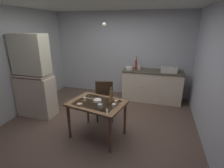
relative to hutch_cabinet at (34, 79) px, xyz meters
name	(u,v)px	position (x,y,z in m)	size (l,w,h in m)	color
ground_plane	(99,125)	(1.65, -0.04, -0.93)	(5.24, 5.24, 0.00)	brown
wall_back	(121,54)	(1.65, 2.08, 0.36)	(4.34, 0.10, 2.57)	silver
wall_left	(12,64)	(-0.52, -0.04, 0.36)	(0.10, 4.24, 2.57)	silver
wall_right	(216,79)	(3.83, -0.04, 0.36)	(0.10, 4.24, 2.57)	silver
hutch_cabinet	(34,79)	(0.00, 0.00, 0.00)	(0.89, 0.45, 1.99)	beige
counter_cabinet	(152,86)	(2.68, 1.71, -0.48)	(1.70, 0.64, 0.90)	beige
sink_basin	(169,69)	(3.12, 1.71, 0.05)	(0.44, 0.34, 0.15)	white
hand_pump	(136,64)	(2.18, 1.75, 0.14)	(0.05, 0.27, 0.39)	#B21E19
mixing_bowl_counter	(129,68)	(2.00, 1.66, 0.02)	(0.20, 0.20, 0.08)	white
stoneware_crock	(139,68)	(2.29, 1.76, 0.03)	(0.11, 0.11, 0.12)	beige
dining_table	(97,107)	(1.76, -0.43, -0.29)	(1.17, 0.95, 0.74)	brown
chair_far_side	(105,100)	(1.72, 0.18, -0.40)	(0.48, 0.48, 1.01)	#312519
serving_bowl_wide	(80,104)	(1.50, -0.64, -0.17)	(0.10, 0.10, 0.04)	tan
soup_bowl_small	(97,101)	(1.76, -0.39, -0.16)	(0.16, 0.16, 0.04)	white
teacup_cream	(114,105)	(2.13, -0.53, -0.16)	(0.07, 0.07, 0.06)	white
mug_dark	(100,106)	(1.90, -0.62, -0.15)	(0.09, 0.09, 0.07)	#9EB2C6
teacup_mint	(116,103)	(2.15, -0.43, -0.14)	(0.07, 0.07, 0.09)	tan
mug_tall	(85,99)	(1.50, -0.42, -0.15)	(0.07, 0.07, 0.07)	beige
glass_bottle	(111,96)	(2.01, -0.30, -0.07)	(0.06, 0.06, 0.29)	olive
table_knife	(107,111)	(2.07, -0.73, -0.18)	(0.22, 0.02, 0.01)	silver
teaspoon_near_bowl	(85,96)	(1.40, -0.18, -0.18)	(0.16, 0.02, 0.01)	beige
teaspoon_by_cup	(89,98)	(1.55, -0.29, -0.18)	(0.14, 0.02, 0.01)	beige
pendant_bulb	(104,25)	(1.76, 0.11, 1.24)	(0.08, 0.08, 0.08)	#F9EFCC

